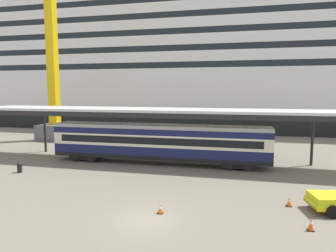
{
  "coord_description": "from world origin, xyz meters",
  "views": [
    {
      "loc": [
        5.38,
        -16.75,
        7.68
      ],
      "look_at": [
        -0.84,
        9.71,
        4.5
      ],
      "focal_mm": 33.0,
      "sensor_mm": 36.0,
      "label": 1
    }
  ],
  "objects_px": {
    "train_carriage": "(159,142)",
    "traffic_cone_near": "(311,224)",
    "dockside_crane": "(54,32)",
    "quay_bollard": "(20,167)",
    "traffic_cone_far": "(160,209)",
    "cruise_ship": "(240,60)",
    "traffic_cone_mid": "(289,202)"
  },
  "relations": [
    {
      "from": "train_carriage",
      "to": "traffic_cone_far",
      "type": "distance_m",
      "value": 13.3
    },
    {
      "from": "traffic_cone_near",
      "to": "traffic_cone_far",
      "type": "xyz_separation_m",
      "value": [
        -8.65,
        0.4,
        -0.08
      ]
    },
    {
      "from": "traffic_cone_near",
      "to": "quay_bollard",
      "type": "height_order",
      "value": "quay_bollard"
    },
    {
      "from": "traffic_cone_near",
      "to": "quay_bollard",
      "type": "xyz_separation_m",
      "value": [
        -23.91,
        6.72,
        0.14
      ]
    },
    {
      "from": "traffic_cone_near",
      "to": "dockside_crane",
      "type": "height_order",
      "value": "dockside_crane"
    },
    {
      "from": "dockside_crane",
      "to": "quay_bollard",
      "type": "relative_size",
      "value": 55.93
    },
    {
      "from": "traffic_cone_near",
      "to": "quay_bollard",
      "type": "bearing_deg",
      "value": 164.3
    },
    {
      "from": "train_carriage",
      "to": "dockside_crane",
      "type": "distance_m",
      "value": 26.38
    },
    {
      "from": "cruise_ship",
      "to": "train_carriage",
      "type": "height_order",
      "value": "cruise_ship"
    },
    {
      "from": "traffic_cone_near",
      "to": "traffic_cone_far",
      "type": "relative_size",
      "value": 1.25
    },
    {
      "from": "train_carriage",
      "to": "traffic_cone_mid",
      "type": "xyz_separation_m",
      "value": [
        11.5,
        -9.57,
        -1.99
      ]
    },
    {
      "from": "traffic_cone_mid",
      "to": "dockside_crane",
      "type": "relative_size",
      "value": 0.01
    },
    {
      "from": "cruise_ship",
      "to": "quay_bollard",
      "type": "bearing_deg",
      "value": -114.32
    },
    {
      "from": "cruise_ship",
      "to": "traffic_cone_mid",
      "type": "bearing_deg",
      "value": -85.52
    },
    {
      "from": "traffic_cone_near",
      "to": "traffic_cone_mid",
      "type": "height_order",
      "value": "traffic_cone_near"
    },
    {
      "from": "traffic_cone_mid",
      "to": "traffic_cone_far",
      "type": "bearing_deg",
      "value": -158.84
    },
    {
      "from": "quay_bollard",
      "to": "cruise_ship",
      "type": "bearing_deg",
      "value": 65.68
    },
    {
      "from": "train_carriage",
      "to": "cruise_ship",
      "type": "bearing_deg",
      "value": 78.05
    },
    {
      "from": "train_carriage",
      "to": "traffic_cone_near",
      "type": "bearing_deg",
      "value": -47.16
    },
    {
      "from": "traffic_cone_far",
      "to": "dockside_crane",
      "type": "relative_size",
      "value": 0.01
    },
    {
      "from": "cruise_ship",
      "to": "quay_bollard",
      "type": "distance_m",
      "value": 49.53
    },
    {
      "from": "dockside_crane",
      "to": "quay_bollard",
      "type": "height_order",
      "value": "dockside_crane"
    },
    {
      "from": "quay_bollard",
      "to": "traffic_cone_far",
      "type": "bearing_deg",
      "value": -22.49
    },
    {
      "from": "dockside_crane",
      "to": "quay_bollard",
      "type": "distance_m",
      "value": 24.98
    },
    {
      "from": "traffic_cone_near",
      "to": "traffic_cone_mid",
      "type": "xyz_separation_m",
      "value": [
        -0.63,
        3.51,
        -0.06
      ]
    },
    {
      "from": "cruise_ship",
      "to": "train_carriage",
      "type": "bearing_deg",
      "value": -101.95
    },
    {
      "from": "train_carriage",
      "to": "traffic_cone_near",
      "type": "xyz_separation_m",
      "value": [
        12.13,
        -13.08,
        -1.94
      ]
    },
    {
      "from": "cruise_ship",
      "to": "traffic_cone_near",
      "type": "height_order",
      "value": "cruise_ship"
    },
    {
      "from": "quay_bollard",
      "to": "train_carriage",
      "type": "bearing_deg",
      "value": 28.38
    },
    {
      "from": "train_carriage",
      "to": "traffic_cone_far",
      "type": "relative_size",
      "value": 37.45
    },
    {
      "from": "cruise_ship",
      "to": "traffic_cone_far",
      "type": "bearing_deg",
      "value": -95.02
    },
    {
      "from": "traffic_cone_near",
      "to": "traffic_cone_far",
      "type": "distance_m",
      "value": 8.66
    }
  ]
}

